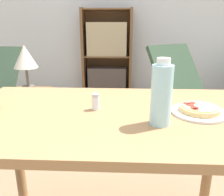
{
  "coord_description": "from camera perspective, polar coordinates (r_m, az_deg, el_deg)",
  "views": [
    {
      "loc": [
        0.14,
        -0.98,
        1.13
      ],
      "look_at": [
        0.1,
        -0.02,
        0.82
      ],
      "focal_mm": 38.0,
      "sensor_mm": 36.0,
      "label": 1
    }
  ],
  "objects": [
    {
      "name": "pizza_on_plate",
      "position": [
        1.07,
        20.24,
        -2.78
      ],
      "size": [
        0.23,
        0.23,
        0.04
      ],
      "color": "white",
      "rests_on": "dining_table"
    },
    {
      "name": "lounge_chair_far",
      "position": [
        2.73,
        16.88,
        -0.85
      ],
      "size": [
        0.83,
        0.94,
        0.88
      ],
      "rotation": [
        0.0,
        0.0,
        0.53
      ],
      "color": "slate",
      "rests_on": "ground_plane"
    },
    {
      "name": "wall_back",
      "position": [
        3.62,
        0.49,
        20.67
      ],
      "size": [
        8.0,
        0.05,
        2.6
      ],
      "color": "silver",
      "rests_on": "ground_plane"
    },
    {
      "name": "drink_bottle",
      "position": [
        0.89,
        11.79,
        0.89
      ],
      "size": [
        0.08,
        0.08,
        0.25
      ],
      "color": "#A3DBEA",
      "rests_on": "dining_table"
    },
    {
      "name": "table_lamp",
      "position": [
        2.23,
        -20.16,
        8.84
      ],
      "size": [
        0.21,
        0.21,
        0.41
      ],
      "color": "#665B51",
      "rests_on": "side_table"
    },
    {
      "name": "salt_shaker",
      "position": [
        1.05,
        -3.89,
        -0.89
      ],
      "size": [
        0.04,
        0.04,
        0.07
      ],
      "color": "white",
      "rests_on": "dining_table"
    },
    {
      "name": "side_table",
      "position": [
        2.37,
        -18.72,
        -4.51
      ],
      "size": [
        0.34,
        0.34,
        0.53
      ],
      "color": "brown",
      "rests_on": "ground_plane"
    },
    {
      "name": "bookshelf",
      "position": [
        3.48,
        -1.18,
        9.2
      ],
      "size": [
        0.71,
        0.31,
        1.31
      ],
      "color": "brown",
      "rests_on": "ground_plane"
    },
    {
      "name": "dining_table",
      "position": [
        1.07,
        -0.9,
        -8.57
      ],
      "size": [
        1.31,
        0.76,
        0.76
      ],
      "color": "#A37549",
      "rests_on": "ground_plane"
    }
  ]
}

